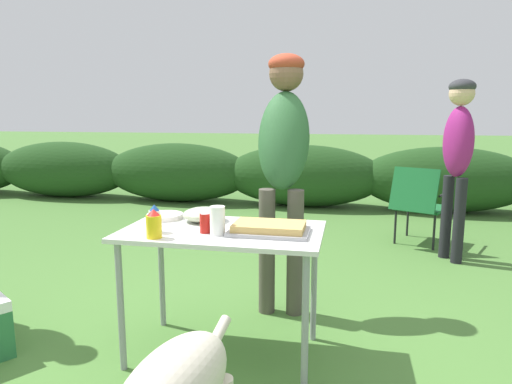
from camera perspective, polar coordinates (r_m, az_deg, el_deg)
ground_plane at (r=2.81m, az=-4.00°, el=-19.44°), size 60.00×60.00×0.00m
shrub_hedge at (r=6.85m, az=5.90°, el=2.03°), size 14.40×0.90×0.92m
folding_table at (r=2.55m, az=-4.18°, el=-6.33°), size 1.10×0.64×0.74m
food_tray at (r=2.44m, az=1.67°, el=-4.57°), size 0.43×0.27×0.06m
plate_stack at (r=2.83m, az=-11.30°, el=-2.97°), size 0.22×0.22×0.03m
mixing_bowl at (r=2.72m, az=-6.54°, el=-2.79°), size 0.25×0.25×0.08m
paper_cup_stack at (r=2.41m, az=-4.84°, el=-3.58°), size 0.08×0.08×0.15m
mayo_bottle at (r=2.51m, az=-12.54°, el=-3.31°), size 0.06×0.06×0.15m
ketchup_bottle at (r=2.46m, az=-6.35°, el=-3.63°), size 0.06×0.06×0.13m
mustard_bottle at (r=2.39m, az=-12.65°, el=-3.95°), size 0.08×0.08×0.15m
standing_person_in_dark_puffer at (r=3.15m, az=3.49°, el=5.62°), size 0.37×0.52×1.78m
standing_person_in_red_jacket at (r=4.57m, az=23.93°, el=5.19°), size 0.35×0.38×1.68m
camp_chair_green_behind_table at (r=5.06m, az=19.65°, el=-1.12°), size 0.67×0.73×0.83m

